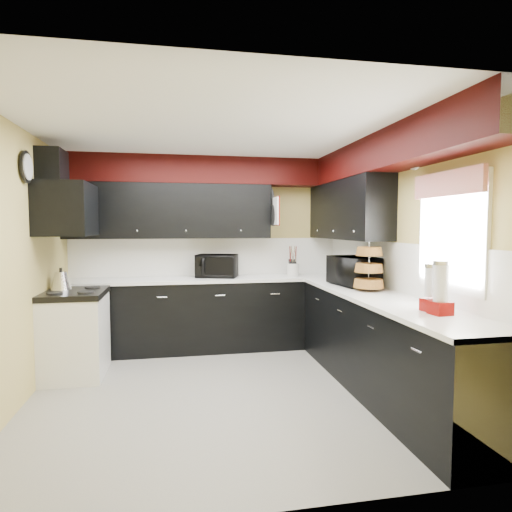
{
  "coord_description": "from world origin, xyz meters",
  "views": [
    {
      "loc": [
        -0.43,
        -4.04,
        1.61
      ],
      "look_at": [
        0.45,
        0.67,
        1.27
      ],
      "focal_mm": 30.0,
      "sensor_mm": 36.0,
      "label": 1
    }
  ],
  "objects": [
    {
      "name": "pan_low",
      "position": [
        0.82,
        1.68,
        1.72
      ],
      "size": [
        0.03,
        0.24,
        0.42
      ],
      "primitive_type": null,
      "color": "black",
      "rests_on": "upper_back"
    },
    {
      "name": "kettle",
      "position": [
        -1.66,
        0.89,
        1.02
      ],
      "size": [
        0.23,
        0.23,
        0.19
      ],
      "primitive_type": null,
      "rotation": [
        0.0,
        0.0,
        0.09
      ],
      "color": "silver",
      "rests_on": "cooktop"
    },
    {
      "name": "soffit_right",
      "position": [
        1.62,
        -0.18,
        2.33
      ],
      "size": [
        0.36,
        3.24,
        0.35
      ],
      "primitive_type": "cube",
      "color": "black",
      "rests_on": "wall_right"
    },
    {
      "name": "pan_top",
      "position": [
        0.82,
        1.55,
        2.0
      ],
      "size": [
        0.03,
        0.22,
        0.4
      ],
      "primitive_type": null,
      "color": "black",
      "rests_on": "upper_back"
    },
    {
      "name": "upper_back",
      "position": [
        -0.5,
        1.62,
        1.8
      ],
      "size": [
        2.6,
        0.35,
        0.7
      ],
      "primitive_type": "cube",
      "color": "black",
      "rests_on": "wall_back"
    },
    {
      "name": "pan_mid",
      "position": [
        0.82,
        1.42,
        1.75
      ],
      "size": [
        0.03,
        0.28,
        0.46
      ],
      "primitive_type": null,
      "color": "black",
      "rests_on": "upper_back"
    },
    {
      "name": "wall_back",
      "position": [
        0.0,
        1.8,
        1.25
      ],
      "size": [
        3.6,
        0.06,
        2.5
      ],
      "primitive_type": "cube",
      "color": "#E0C666",
      "rests_on": "ground"
    },
    {
      "name": "clock",
      "position": [
        -1.77,
        0.25,
        2.15
      ],
      "size": [
        0.03,
        0.3,
        0.3
      ],
      "primitive_type": null,
      "color": "black",
      "rests_on": "wall_left"
    },
    {
      "name": "toaster_oven",
      "position": [
        0.09,
        1.53,
        1.09
      ],
      "size": [
        0.62,
        0.56,
        0.3
      ],
      "primitive_type": "imported",
      "rotation": [
        0.0,
        0.0,
        -0.3
      ],
      "color": "black",
      "rests_on": "counter_back"
    },
    {
      "name": "utensil_crock",
      "position": [
        1.1,
        1.44,
        1.03
      ],
      "size": [
        0.18,
        0.18,
        0.17
      ],
      "primitive_type": "cylinder",
      "rotation": [
        0.0,
        0.0,
        0.12
      ],
      "color": "silver",
      "rests_on": "counter_back"
    },
    {
      "name": "cab_right",
      "position": [
        1.5,
        -0.3,
        0.45
      ],
      "size": [
        0.6,
        3.0,
        0.9
      ],
      "primitive_type": "cube",
      "color": "black",
      "rests_on": "ground"
    },
    {
      "name": "dispenser_a",
      "position": [
        1.53,
        -1.03,
        1.11
      ],
      "size": [
        0.14,
        0.14,
        0.33
      ],
      "primitive_type": null,
      "rotation": [
        0.0,
        0.0,
        0.12
      ],
      "color": "#63030D",
      "rests_on": "counter_right"
    },
    {
      "name": "counter_right",
      "position": [
        1.5,
        -0.3,
        0.92
      ],
      "size": [
        0.64,
        3.02,
        0.04
      ],
      "primitive_type": "cube",
      "color": "white",
      "rests_on": "cab_right"
    },
    {
      "name": "valance",
      "position": [
        1.73,
        -0.9,
        1.95
      ],
      "size": [
        0.04,
        0.88,
        0.2
      ],
      "primitive_type": "cube",
      "color": "red",
      "rests_on": "wall_right"
    },
    {
      "name": "baskets",
      "position": [
        1.52,
        0.05,
        1.18
      ],
      "size": [
        0.27,
        0.27,
        0.5
      ],
      "primitive_type": null,
      "color": "brown",
      "rests_on": "upper_right"
    },
    {
      "name": "cut_board",
      "position": [
        0.83,
        1.3,
        1.8
      ],
      "size": [
        0.03,
        0.26,
        0.35
      ],
      "primitive_type": "cube",
      "color": "white",
      "rests_on": "upper_back"
    },
    {
      "name": "knife_block",
      "position": [
        1.1,
        1.48,
        1.05
      ],
      "size": [
        0.12,
        0.15,
        0.21
      ],
      "primitive_type": "cube",
      "rotation": [
        0.0,
        0.0,
        -0.18
      ],
      "color": "black",
      "rests_on": "counter_back"
    },
    {
      "name": "wall_right",
      "position": [
        1.8,
        0.0,
        1.25
      ],
      "size": [
        0.06,
        3.6,
        2.5
      ],
      "primitive_type": "cube",
      "color": "#E0C666",
      "rests_on": "ground"
    },
    {
      "name": "microwave",
      "position": [
        1.54,
        0.47,
        1.1
      ],
      "size": [
        0.47,
        0.63,
        0.33
      ],
      "primitive_type": "imported",
      "rotation": [
        0.0,
        0.0,
        1.7
      ],
      "color": "black",
      "rests_on": "counter_right"
    },
    {
      "name": "splash_back",
      "position": [
        0.0,
        1.79,
        1.19
      ],
      "size": [
        3.6,
        0.02,
        0.5
      ],
      "primitive_type": "cube",
      "color": "white",
      "rests_on": "counter_back"
    },
    {
      "name": "hood_duct",
      "position": [
        -1.68,
        0.75,
        2.2
      ],
      "size": [
        0.24,
        0.4,
        0.4
      ],
      "primitive_type": "cube",
      "color": "black",
      "rests_on": "wall_left"
    },
    {
      "name": "cooktop",
      "position": [
        -1.5,
        0.75,
        0.89
      ],
      "size": [
        0.62,
        0.77,
        0.06
      ],
      "primitive_type": "cube",
      "color": "black",
      "rests_on": "stove"
    },
    {
      "name": "cab_back",
      "position": [
        0.0,
        1.5,
        0.45
      ],
      "size": [
        3.6,
        0.6,
        0.9
      ],
      "primitive_type": "cube",
      "color": "black",
      "rests_on": "ground"
    },
    {
      "name": "upper_right",
      "position": [
        1.62,
        0.9,
        1.8
      ],
      "size": [
        0.35,
        1.8,
        0.7
      ],
      "primitive_type": "cube",
      "color": "black",
      "rests_on": "wall_right"
    },
    {
      "name": "deco_plate",
      "position": [
        1.77,
        -0.35,
        2.25
      ],
      "size": [
        0.03,
        0.24,
        0.24
      ],
      "primitive_type": null,
      "color": "white",
      "rests_on": "wall_right"
    },
    {
      "name": "ceiling",
      "position": [
        0.0,
        0.0,
        2.5
      ],
      "size": [
        3.6,
        3.6,
        0.06
      ],
      "primitive_type": "cube",
      "color": "white",
      "rests_on": "wall_back"
    },
    {
      "name": "wall_left",
      "position": [
        -1.8,
        0.0,
        1.25
      ],
      "size": [
        0.06,
        3.6,
        2.5
      ],
      "primitive_type": "cube",
      "color": "#E0C666",
      "rests_on": "ground"
    },
    {
      "name": "window",
      "position": [
        1.79,
        -0.9,
        1.55
      ],
      "size": [
        0.03,
        0.86,
        0.96
      ],
      "primitive_type": null,
      "color": "white",
      "rests_on": "wall_right"
    },
    {
      "name": "splash_right",
      "position": [
        1.79,
        0.0,
        1.19
      ],
      "size": [
        0.02,
        3.6,
        0.5
      ],
      "primitive_type": "cube",
      "color": "white",
      "rests_on": "counter_right"
    },
    {
      "name": "stove",
      "position": [
        -1.5,
        0.75,
        0.43
      ],
      "size": [
        0.6,
        0.75,
        0.86
      ],
      "primitive_type": "cube",
      "color": "white",
      "rests_on": "ground"
    },
    {
      "name": "soffit_back",
      "position": [
        0.0,
        1.62,
        2.33
      ],
      "size": [
        3.6,
        0.36,
        0.35
      ],
      "primitive_type": "cube",
      "color": "black",
      "rests_on": "wall_back"
    },
    {
      "name": "counter_back",
      "position": [
        0.0,
        1.5,
        0.92
      ],
      "size": [
        3.62,
        0.64,
        0.04
      ],
      "primitive_type": "cube",
      "color": "white",
      "rests_on": "cab_back"
    },
    {
      "name": "dispenser_b",
      "position": [
        1.53,
        -1.16,
        1.13
      ],
      "size": [
        0.15,
        0.15,
        0.38
      ],
      "primitive_type": null,
      "rotation": [
        0.0,
        0.0,
        0.11
      ],
      "color": "#6D0100",
      "rests_on": "counter_right"
    },
    {
      "name": "hood",
      "position": [
        -1.55,
        0.75,
        1.78
      ],
      "size": [
        0.5,
        0.78,
        0.55
      ],
      "primitive_type": "cube",
      "color": "black",
      "rests_on": "wall_left"
    },
    {
      "name": "ground",
      "position": [
        0.0,
        0.0,
        0.0
      ],
      "size": [
        3.6,
        3.6,
        0.0
      ],
      "primitive_type": "plane",
      "color": "gray",
      "rests_on": "ground"
    }
  ]
}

